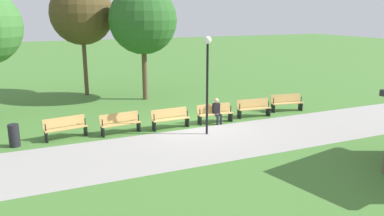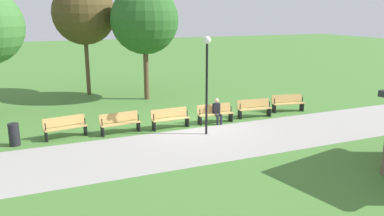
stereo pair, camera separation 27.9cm
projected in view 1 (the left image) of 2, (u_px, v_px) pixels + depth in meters
name	position (u px, v px, depth m)	size (l,w,h in m)	color
ground_plane	(194.00, 126.00, 17.87)	(120.00, 120.00, 0.00)	#477A33
path_paving	(218.00, 141.00, 15.68)	(25.61, 4.16, 0.01)	#A39E99
bench_0	(287.00, 102.00, 20.43)	(1.79, 0.74, 0.89)	tan
bench_1	(253.00, 108.00, 19.29)	(1.78, 0.63, 0.89)	tan
bench_2	(215.00, 113.00, 18.28)	(1.76, 0.53, 0.89)	tan
bench_3	(170.00, 118.00, 17.39)	(1.76, 0.53, 0.89)	tan
bench_4	(120.00, 123.00, 16.63)	(1.78, 0.63, 0.89)	tan
bench_5	(65.00, 127.00, 16.00)	(1.79, 0.74, 0.89)	tan
person_seated	(217.00, 110.00, 18.13)	(0.33, 0.52, 1.20)	black
tree_0	(143.00, 20.00, 22.18)	(3.97, 3.97, 6.70)	brown
tree_2	(82.00, 14.00, 23.30)	(3.83, 3.83, 6.99)	brown
lamp_post	(207.00, 68.00, 15.94)	(0.32, 0.32, 4.20)	black
trash_bin	(14.00, 135.00, 15.00)	(0.42, 0.42, 0.90)	black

